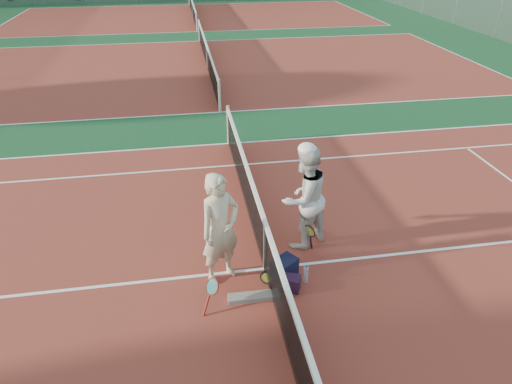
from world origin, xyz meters
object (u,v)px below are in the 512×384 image
Objects in this scene: player_b at (304,198)px; racket_black_held at (309,239)px; sports_bag_purple at (290,283)px; player_a at (220,229)px; net_main at (265,246)px; sports_bag_navy at (284,268)px; water_bottle at (306,274)px; racket_spare at (267,278)px; racket_red at (212,294)px.

racket_black_held is at bearing 72.19° from player_b.
racket_black_held is at bearing 58.90° from sports_bag_purple.
sports_bag_purple is at bearing -55.42° from player_a.
player_a is at bearing -174.64° from net_main.
net_main is 25.13× the size of sports_bag_navy.
racket_black_held reaches higher than water_bottle.
water_bottle is at bearing -30.69° from sports_bag_navy.
sports_bag_purple is at bearing -133.50° from racket_spare.
racket_spare is 1.84× the size of sports_bag_purple.
sports_bag_navy is at bearing -26.75° from racket_red.
player_b is 3.87× the size of racket_red.
sports_bag_navy is 1.34× the size of sports_bag_purple.
player_b is at bearing -5.62° from player_a.
racket_red is at bearing 114.51° from racket_spare.
player_b is 1.33m from sports_bag_navy.
racket_black_held reaches higher than racket_spare.
sports_bag_purple is at bearing -153.56° from water_bottle.
racket_red is 1.60× the size of sports_bag_purple.
sports_bag_purple reaches higher than racket_spare.
racket_spare is at bearing -170.93° from sports_bag_navy.
net_main is 1.27m from racket_red.
sports_bag_purple is (-0.57, -0.95, -0.16)m from racket_black_held.
racket_red is 1.73× the size of water_bottle.
player_a is 1.03m from racket_red.
racket_spare is 0.67m from water_bottle.
player_a reaches higher than racket_red.
player_b is 1.60m from racket_spare.
sports_bag_purple is (0.02, -0.35, -0.04)m from sports_bag_navy.
player_b reaches higher than sports_bag_navy.
racket_red is at bearing -172.29° from sports_bag_purple.
player_b is at bearing 37.54° from net_main.
sports_bag_purple is at bearing 17.88° from racket_black_held.
player_b reaches higher than racket_black_held.
racket_black_held is at bearing 21.87° from net_main.
player_a is 3.81× the size of racket_red.
sports_bag_navy is 1.46× the size of water_bottle.
sports_bag_navy is (-0.60, -0.60, -0.12)m from racket_black_held.
racket_black_held is 0.85m from water_bottle.
racket_black_held is 0.85m from sports_bag_navy.
racket_black_held is 0.98× the size of racket_spare.
net_main reaches higher than sports_bag_purple.
sports_bag_purple is at bearing -61.34° from net_main.
racket_red is 1.38m from sports_bag_navy.
net_main is 0.99m from racket_black_held.
player_b reaches higher than water_bottle.
player_a is 1.84m from racket_black_held.
racket_red is 1.32m from sports_bag_purple.
sports_bag_navy reaches higher than sports_bag_purple.
net_main is 5.45× the size of player_b.
racket_black_held reaches higher than sports_bag_purple.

